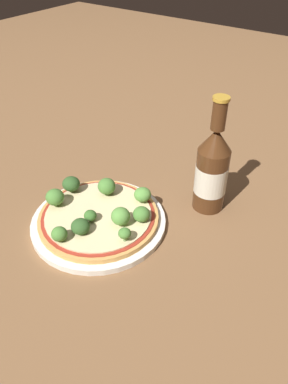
% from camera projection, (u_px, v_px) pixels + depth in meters
% --- Properties ---
extents(ground_plane, '(3.00, 3.00, 0.00)m').
position_uv_depth(ground_plane, '(99.00, 216.00, 0.75)').
color(ground_plane, brown).
extents(plate, '(0.26, 0.26, 0.01)m').
position_uv_depth(plate, '(99.00, 222.00, 0.72)').
color(plate, silver).
rests_on(plate, ground_plane).
extents(pizza, '(0.23, 0.23, 0.01)m').
position_uv_depth(pizza, '(99.00, 217.00, 0.72)').
color(pizza, tan).
rests_on(pizza, plate).
extents(broccoli_floret_0, '(0.04, 0.04, 0.03)m').
position_uv_depth(broccoli_floret_0, '(71.00, 184.00, 0.76)').
color(broccoli_floret_0, '#7A9E5B').
rests_on(broccoli_floret_0, pizza).
extents(broccoli_floret_1, '(0.03, 0.03, 0.03)m').
position_uv_depth(broccoli_floret_1, '(80.00, 226.00, 0.66)').
color(broccoli_floret_1, '#7A9E5B').
rests_on(broccoli_floret_1, pizza).
extents(broccoli_floret_2, '(0.04, 0.04, 0.04)m').
position_uv_depth(broccoli_floret_2, '(107.00, 186.00, 0.75)').
color(broccoli_floret_2, '#7A9E5B').
rests_on(broccoli_floret_2, pizza).
extents(broccoli_floret_3, '(0.03, 0.03, 0.03)m').
position_uv_depth(broccoli_floret_3, '(141.00, 214.00, 0.69)').
color(broccoli_floret_3, '#7A9E5B').
rests_on(broccoli_floret_3, pizza).
extents(broccoli_floret_4, '(0.02, 0.02, 0.03)m').
position_uv_depth(broccoli_floret_4, '(125.00, 234.00, 0.65)').
color(broccoli_floret_4, '#7A9E5B').
rests_on(broccoli_floret_4, pizza).
extents(broccoli_floret_5, '(0.02, 0.02, 0.02)m').
position_uv_depth(broccoli_floret_5, '(90.00, 216.00, 0.69)').
color(broccoli_floret_5, '#7A9E5B').
rests_on(broccoli_floret_5, pizza).
extents(broccoli_floret_6, '(0.03, 0.03, 0.03)m').
position_uv_depth(broccoli_floret_6, '(59.00, 234.00, 0.65)').
color(broccoli_floret_6, '#7A9E5B').
rests_on(broccoli_floret_6, pizza).
extents(broccoli_floret_7, '(0.04, 0.04, 0.04)m').
position_uv_depth(broccoli_floret_7, '(55.00, 197.00, 0.72)').
color(broccoli_floret_7, '#7A9E5B').
rests_on(broccoli_floret_7, pizza).
extents(broccoli_floret_8, '(0.03, 0.03, 0.03)m').
position_uv_depth(broccoli_floret_8, '(143.00, 195.00, 0.73)').
color(broccoli_floret_8, '#7A9E5B').
rests_on(broccoli_floret_8, pizza).
extents(broccoli_floret_9, '(0.04, 0.04, 0.04)m').
position_uv_depth(broccoli_floret_9, '(121.00, 216.00, 0.68)').
color(broccoli_floret_9, '#7A9E5B').
rests_on(broccoli_floret_9, pizza).
extents(beer_bottle, '(0.06, 0.06, 0.24)m').
position_uv_depth(beer_bottle, '(212.00, 170.00, 0.72)').
color(beer_bottle, '#472814').
rests_on(beer_bottle, ground_plane).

